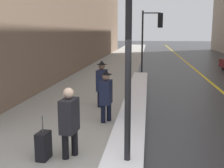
{
  "coord_description": "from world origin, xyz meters",
  "views": [
    {
      "loc": [
        0.71,
        -4.44,
        2.63
      ],
      "look_at": [
        -0.4,
        4.0,
        1.05
      ],
      "focal_mm": 45.0,
      "sensor_mm": 36.0,
      "label": 1
    }
  ],
  "objects": [
    {
      "name": "pedestrian_in_fedora",
      "position": [
        -0.91,
        5.16,
        0.9
      ],
      "size": [
        0.35,
        0.54,
        1.65
      ],
      "rotation": [
        0.0,
        0.0,
        -1.67
      ],
      "color": "black",
      "rests_on": "ground"
    },
    {
      "name": "snow_bank_curb",
      "position": [
        0.25,
        5.77,
        0.1
      ],
      "size": [
        0.82,
        13.62,
        0.2
      ],
      "color": "white",
      "rests_on": "ground"
    },
    {
      "name": "sidewalk_slab",
      "position": [
        -2.0,
        15.0,
        0.01
      ],
      "size": [
        4.0,
        80.0,
        0.01
      ],
      "color": "#9E9B93",
      "rests_on": "ground"
    },
    {
      "name": "traffic_light_near",
      "position": [
        0.94,
        13.72,
        2.85
      ],
      "size": [
        1.31,
        0.39,
        3.94
      ],
      "rotation": [
        0.0,
        0.0,
        0.11
      ],
      "color": "black",
      "rests_on": "ground"
    },
    {
      "name": "lamp_post",
      "position": [
        0.34,
        0.63,
        2.87
      ],
      "size": [
        0.28,
        0.28,
        4.78
      ],
      "color": "black",
      "rests_on": "ground"
    },
    {
      "name": "road_centre_stripe",
      "position": [
        4.0,
        15.0,
        0.0
      ],
      "size": [
        0.16,
        80.0,
        0.0
      ],
      "color": "gold",
      "rests_on": "ground"
    },
    {
      "name": "pedestrian_with_shoulder_bag",
      "position": [
        -0.9,
        1.01,
        0.84
      ],
      "size": [
        0.34,
        0.72,
        1.51
      ],
      "rotation": [
        0.0,
        0.0,
        -1.67
      ],
      "color": "black",
      "rests_on": "ground"
    },
    {
      "name": "pedestrian_trailing",
      "position": [
        -0.5,
        3.47,
        0.85
      ],
      "size": [
        0.33,
        0.7,
        1.56
      ],
      "rotation": [
        0.0,
        0.0,
        -1.67
      ],
      "color": "black",
      "rests_on": "ground"
    },
    {
      "name": "rolling_suitcase",
      "position": [
        -1.42,
        0.82,
        0.3
      ],
      "size": [
        0.26,
        0.38,
        0.95
      ],
      "rotation": [
        0.0,
        0.0,
        -1.67
      ],
      "color": "black",
      "rests_on": "ground"
    }
  ]
}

